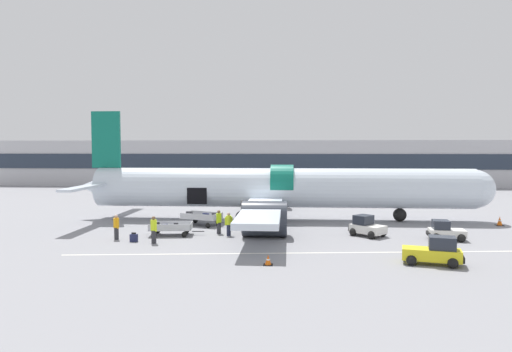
# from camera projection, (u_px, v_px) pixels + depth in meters

# --- Properties ---
(ground_plane) EXTENTS (500.00, 500.00, 0.00)m
(ground_plane) POSITION_uv_depth(u_px,v_px,m) (254.00, 226.00, 37.11)
(ground_plane) COLOR gray
(apron_marking_line) EXTENTS (27.59, 3.22, 0.01)m
(apron_marking_line) POSITION_uv_depth(u_px,v_px,m) (295.00, 253.00, 27.44)
(apron_marking_line) COLOR silver
(apron_marking_line) RESTS_ON ground_plane
(terminal_strip) EXTENTS (95.28, 12.62, 7.65)m
(terminal_strip) POSITION_uv_depth(u_px,v_px,m) (273.00, 163.00, 80.44)
(terminal_strip) COLOR #B2B2B7
(terminal_strip) RESTS_ON ground_plane
(airplane) EXTENTS (36.47, 29.84, 9.62)m
(airplane) POSITION_uv_depth(u_px,v_px,m) (277.00, 189.00, 40.04)
(airplane) COLOR silver
(airplane) RESTS_ON ground_plane
(baggage_tug_lead) EXTENTS (2.58, 2.03, 1.36)m
(baggage_tug_lead) POSITION_uv_depth(u_px,v_px,m) (445.00, 232.00, 31.38)
(baggage_tug_lead) COLOR silver
(baggage_tug_lead) RESTS_ON ground_plane
(baggage_tug_mid) EXTENTS (2.69, 2.68, 1.47)m
(baggage_tug_mid) POSITION_uv_depth(u_px,v_px,m) (367.00, 227.00, 32.83)
(baggage_tug_mid) COLOR silver
(baggage_tug_mid) RESTS_ON ground_plane
(baggage_tug_rear) EXTENTS (3.33, 2.17, 1.56)m
(baggage_tug_rear) POSITION_uv_depth(u_px,v_px,m) (434.00, 252.00, 24.69)
(baggage_tug_rear) COLOR yellow
(baggage_tug_rear) RESTS_ON ground_plane
(baggage_cart_loading) EXTENTS (4.03, 2.24, 0.99)m
(baggage_cart_loading) POSITION_uv_depth(u_px,v_px,m) (171.00, 229.00, 33.04)
(baggage_cart_loading) COLOR #B7BABF
(baggage_cart_loading) RESTS_ON ground_plane
(baggage_cart_queued) EXTENTS (4.05, 2.70, 1.12)m
(baggage_cart_queued) POSITION_uv_depth(u_px,v_px,m) (202.00, 218.00, 37.25)
(baggage_cart_queued) COLOR #B7BABF
(baggage_cart_queued) RESTS_ON ground_plane
(ground_crew_loader_a) EXTENTS (0.51, 0.61, 1.75)m
(ground_crew_loader_a) POSITION_uv_depth(u_px,v_px,m) (219.00, 221.00, 33.66)
(ground_crew_loader_a) COLOR #2D2D33
(ground_crew_loader_a) RESTS_ON ground_plane
(ground_crew_loader_b) EXTENTS (0.58, 0.58, 1.82)m
(ground_crew_loader_b) POSITION_uv_depth(u_px,v_px,m) (154.00, 229.00, 30.21)
(ground_crew_loader_b) COLOR #2D2D33
(ground_crew_loader_b) RESTS_ON ground_plane
(ground_crew_driver) EXTENTS (0.55, 0.55, 1.72)m
(ground_crew_driver) POSITION_uv_depth(u_px,v_px,m) (116.00, 226.00, 31.54)
(ground_crew_driver) COLOR #2D2D33
(ground_crew_driver) RESTS_ON ground_plane
(ground_crew_supervisor) EXTENTS (0.58, 0.49, 1.68)m
(ground_crew_supervisor) POSITION_uv_depth(u_px,v_px,m) (229.00, 224.00, 32.86)
(ground_crew_supervisor) COLOR #1E2338
(ground_crew_supervisor) RESTS_ON ground_plane
(suitcase_on_tarmac_upright) EXTENTS (0.51, 0.30, 0.64)m
(suitcase_on_tarmac_upright) POSITION_uv_depth(u_px,v_px,m) (134.00, 238.00, 30.74)
(suitcase_on_tarmac_upright) COLOR #1E2347
(suitcase_on_tarmac_upright) RESTS_ON ground_plane
(safety_cone_nose) EXTENTS (0.58, 0.58, 0.75)m
(safety_cone_nose) POSITION_uv_depth(u_px,v_px,m) (500.00, 221.00, 37.26)
(safety_cone_nose) COLOR black
(safety_cone_nose) RESTS_ON ground_plane
(safety_cone_engine_left) EXTENTS (0.51, 0.51, 0.56)m
(safety_cone_engine_left) POSITION_uv_depth(u_px,v_px,m) (268.00, 260.00, 24.59)
(safety_cone_engine_left) COLOR black
(safety_cone_engine_left) RESTS_ON ground_plane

